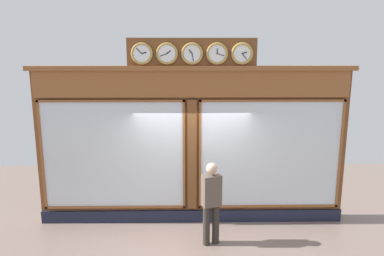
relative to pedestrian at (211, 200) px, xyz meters
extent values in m
cube|color=brown|center=(0.36, -1.13, 0.77)|extent=(6.74, 0.30, 3.39)
cube|color=#191E33|center=(0.36, -0.96, -0.79)|extent=(6.74, 0.08, 0.28)
cube|color=brown|center=(0.36, -0.94, 2.18)|extent=(6.61, 0.08, 0.55)
cube|color=brown|center=(0.36, -0.96, 2.51)|extent=(6.88, 0.20, 0.10)
cube|color=silver|center=(-1.35, -0.97, 0.64)|extent=(3.02, 0.02, 2.34)
cube|color=brown|center=(-1.35, -0.95, 1.83)|extent=(3.12, 0.04, 0.05)
cube|color=brown|center=(-1.35, -0.95, -0.56)|extent=(3.12, 0.04, 0.05)
cube|color=brown|center=(-2.88, -0.95, 0.64)|extent=(0.05, 0.04, 2.44)
cube|color=brown|center=(0.19, -0.95, 0.64)|extent=(0.05, 0.04, 2.44)
cube|color=silver|center=(2.07, -0.97, 0.64)|extent=(3.02, 0.02, 2.34)
cube|color=brown|center=(2.07, -0.95, 1.83)|extent=(3.12, 0.04, 0.05)
cube|color=brown|center=(2.07, -0.95, -0.56)|extent=(3.12, 0.04, 0.05)
cube|color=brown|center=(3.61, -0.95, 0.64)|extent=(0.05, 0.04, 2.44)
cube|color=brown|center=(0.54, -0.95, 0.64)|extent=(0.05, 0.04, 2.44)
cube|color=brown|center=(0.36, -0.95, 0.64)|extent=(0.20, 0.10, 2.44)
cube|color=brown|center=(0.36, -1.00, 2.81)|extent=(2.69, 0.06, 0.64)
cylinder|color=white|center=(-0.66, -0.92, 2.81)|extent=(0.36, 0.02, 0.36)
torus|color=#B79347|center=(-0.66, -0.92, 2.81)|extent=(0.45, 0.06, 0.45)
cube|color=black|center=(-0.71, -0.91, 2.82)|extent=(0.10, 0.01, 0.04)
cube|color=black|center=(-0.71, -0.91, 2.75)|extent=(0.11, 0.01, 0.13)
sphere|color=black|center=(-0.66, -0.90, 2.81)|extent=(0.02, 0.02, 0.02)
cylinder|color=white|center=(-0.15, -0.92, 2.81)|extent=(0.36, 0.02, 0.36)
torus|color=#B79347|center=(-0.15, -0.92, 2.81)|extent=(0.45, 0.05, 0.45)
cube|color=black|center=(-0.15, -0.91, 2.86)|extent=(0.02, 0.01, 0.10)
cube|color=black|center=(-0.22, -0.91, 2.79)|extent=(0.15, 0.01, 0.06)
sphere|color=black|center=(-0.15, -0.90, 2.81)|extent=(0.02, 0.02, 0.02)
cylinder|color=white|center=(0.36, -0.92, 2.81)|extent=(0.36, 0.02, 0.36)
torus|color=#B79347|center=(0.36, -0.92, 2.81)|extent=(0.45, 0.05, 0.45)
cube|color=black|center=(0.39, -0.91, 2.85)|extent=(0.07, 0.01, 0.09)
cube|color=black|center=(0.35, -0.91, 2.73)|extent=(0.04, 0.01, 0.15)
sphere|color=black|center=(0.36, -0.90, 2.81)|extent=(0.02, 0.02, 0.02)
cylinder|color=white|center=(0.88, -0.92, 2.81)|extent=(0.36, 0.02, 0.36)
torus|color=#B79347|center=(0.88, -0.92, 2.81)|extent=(0.45, 0.05, 0.45)
cube|color=black|center=(0.84, -0.91, 2.84)|extent=(0.09, 0.01, 0.07)
cube|color=black|center=(0.95, -0.91, 2.78)|extent=(0.15, 0.01, 0.07)
sphere|color=black|center=(0.88, -0.90, 2.81)|extent=(0.02, 0.02, 0.02)
cylinder|color=white|center=(1.39, -0.92, 2.81)|extent=(0.36, 0.02, 0.36)
torus|color=#B79347|center=(1.39, -0.92, 2.81)|extent=(0.45, 0.05, 0.45)
cube|color=black|center=(1.34, -0.91, 2.82)|extent=(0.10, 0.01, 0.05)
cube|color=black|center=(1.44, -0.91, 2.86)|extent=(0.12, 0.01, 0.12)
sphere|color=black|center=(1.39, -0.90, 2.81)|extent=(0.02, 0.02, 0.02)
cylinder|color=#312A24|center=(0.09, 0.03, -0.52)|extent=(0.14, 0.14, 0.82)
cylinder|color=#312A24|center=(-0.09, -0.03, -0.52)|extent=(0.14, 0.14, 0.82)
cube|color=brown|center=(0.00, 0.00, 0.20)|extent=(0.41, 0.32, 0.62)
sphere|color=tan|center=(0.00, 0.00, 0.65)|extent=(0.22, 0.22, 0.22)
camera|label=1|loc=(0.48, 6.70, 2.86)|focal=34.22mm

